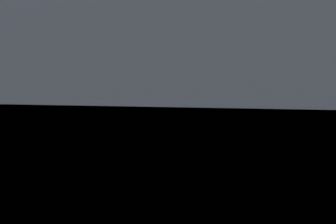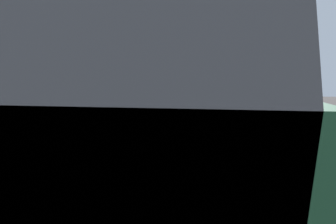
% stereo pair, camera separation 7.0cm
% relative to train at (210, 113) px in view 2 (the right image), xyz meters
% --- Properties ---
extents(ground_plane, '(160.00, 160.00, 0.00)m').
position_rel_train_xyz_m(ground_plane, '(3.93, 0.90, -2.22)').
color(ground_plane, '#383330').
extents(platform, '(32.00, 5.97, 0.85)m').
position_rel_train_xyz_m(platform, '(3.93, 4.88, -1.79)').
color(platform, gray).
rests_on(platform, ground).
extents(platform_edge_coping, '(32.00, 0.36, 0.02)m').
position_rel_train_xyz_m(platform_edge_coping, '(3.93, 2.08, -1.35)').
color(platform_edge_coping, beige).
rests_on(platform_edge_coping, platform).
extents(rail_near, '(52.00, 0.08, 0.14)m').
position_rel_train_xyz_m(rail_near, '(3.93, -0.72, -2.15)').
color(rail_near, gray).
rests_on(rail_near, ground).
extents(rail_far, '(52.00, 0.08, 0.14)m').
position_rel_train_xyz_m(rail_far, '(3.93, 0.72, -2.15)').
color(rail_far, gray).
rests_on(rail_far, ground).
extents(train, '(18.52, 2.73, 4.32)m').
position_rel_train_xyz_m(train, '(0.00, 0.00, 0.00)').
color(train, black).
rests_on(train, ground).
extents(station_building, '(7.71, 3.45, 6.13)m').
position_rel_train_xyz_m(station_building, '(4.28, 5.73, 0.33)').
color(station_building, white).
rests_on(station_building, platform).
extents(bench_by_lamp, '(1.41, 0.46, 0.88)m').
position_rel_train_xyz_m(bench_by_lamp, '(11.59, 3.44, -0.89)').
color(bench_by_lamp, '#26727F').
rests_on(bench_by_lamp, platform).
extents(bench_near_building, '(1.40, 0.45, 0.88)m').
position_rel_train_xyz_m(bench_near_building, '(-2.55, 3.57, -0.89)').
color(bench_near_building, '#26727F').
rests_on(bench_near_building, platform).
extents(planter_bench_left, '(1.06, 0.32, 0.63)m').
position_rel_train_xyz_m(planter_bench_left, '(2.12, 2.75, -1.06)').
color(planter_bench_left, black).
rests_on(planter_bench_left, platform).
extents(planter_by_door, '(0.95, 0.32, 0.58)m').
position_rel_train_xyz_m(planter_by_door, '(8.88, 4.24, -1.08)').
color(planter_by_door, gray).
rests_on(planter_by_door, platform).
extents(planter_bench_right, '(0.84, 0.32, 0.61)m').
position_rel_train_xyz_m(planter_bench_right, '(9.42, 4.76, -1.07)').
color(planter_bench_right, teal).
rests_on(planter_bench_right, platform).
extents(station_sign_board, '(0.96, 0.06, 1.57)m').
position_rel_train_xyz_m(station_sign_board, '(9.87, 2.85, -0.18)').
color(station_sign_board, black).
rests_on(station_sign_board, platform).
extents(tree_far_left, '(4.74, 4.94, 7.85)m').
position_rel_train_xyz_m(tree_far_left, '(16.98, 12.91, 2.83)').
color(tree_far_left, '#4C3828').
rests_on(tree_far_left, ground).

